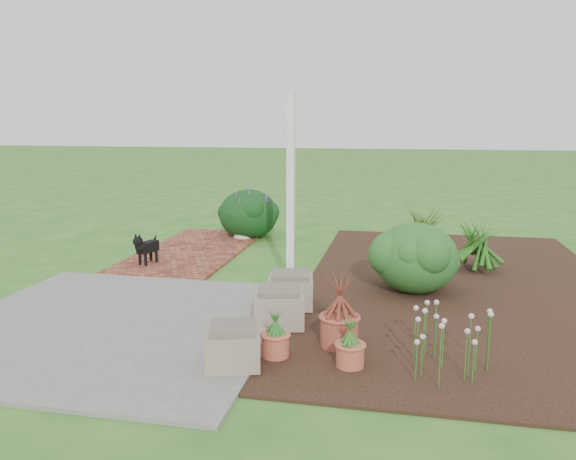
% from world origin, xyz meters
% --- Properties ---
extents(ground, '(80.00, 80.00, 0.00)m').
position_xyz_m(ground, '(0.00, 0.00, 0.00)').
color(ground, '#24641F').
rests_on(ground, ground).
extents(concrete_patio, '(3.50, 3.50, 0.04)m').
position_xyz_m(concrete_patio, '(-1.25, -1.75, 0.02)').
color(concrete_patio, '#5F5F5D').
rests_on(concrete_patio, ground).
extents(brick_path, '(1.60, 3.50, 0.04)m').
position_xyz_m(brick_path, '(-1.70, 1.75, 0.02)').
color(brick_path, maroon).
rests_on(brick_path, ground).
extents(garden_bed, '(4.00, 7.00, 0.03)m').
position_xyz_m(garden_bed, '(2.50, 0.50, 0.01)').
color(garden_bed, black).
rests_on(garden_bed, ground).
extents(veranda_post, '(0.10, 0.10, 2.50)m').
position_xyz_m(veranda_post, '(0.30, 0.10, 1.25)').
color(veranda_post, white).
rests_on(veranda_post, ground).
extents(stone_trough_near, '(0.57, 0.57, 0.31)m').
position_xyz_m(stone_trough_near, '(0.30, -2.48, 0.20)').
color(stone_trough_near, '#716853').
rests_on(stone_trough_near, concrete_patio).
extents(stone_trough_mid, '(0.61, 0.61, 0.34)m').
position_xyz_m(stone_trough_mid, '(0.48, -1.42, 0.21)').
color(stone_trough_mid, '#766C5B').
rests_on(stone_trough_mid, concrete_patio).
extents(stone_trough_far, '(0.59, 0.59, 0.34)m').
position_xyz_m(stone_trough_far, '(0.48, -0.80, 0.21)').
color(stone_trough_far, gray).
rests_on(stone_trough_far, concrete_patio).
extents(black_dog, '(0.24, 0.52, 0.45)m').
position_xyz_m(black_dog, '(-2.03, 0.67, 0.31)').
color(black_dog, black).
rests_on(black_dog, brick_path).
extents(cream_ceramic_urn, '(0.38, 0.38, 0.44)m').
position_xyz_m(cream_ceramic_urn, '(-1.16, 2.87, 0.26)').
color(cream_ceramic_urn, beige).
rests_on(cream_ceramic_urn, brick_path).
extents(evergreen_shrub, '(1.22, 1.22, 0.90)m').
position_xyz_m(evergreen_shrub, '(1.90, 0.14, 0.48)').
color(evergreen_shrub, '#113A16').
rests_on(evergreen_shrub, garden_bed).
extents(agapanthus_clump_back, '(1.14, 1.14, 0.88)m').
position_xyz_m(agapanthus_clump_back, '(2.77, 1.36, 0.47)').
color(agapanthus_clump_back, '#1B410D').
rests_on(agapanthus_clump_back, garden_bed).
extents(agapanthus_clump_front, '(1.23, 1.23, 0.88)m').
position_xyz_m(agapanthus_clump_front, '(2.08, 2.40, 0.47)').
color(agapanthus_clump_front, '#14380B').
rests_on(agapanthus_clump_front, garden_bed).
extents(pink_flower_patch, '(1.12, 1.12, 0.56)m').
position_xyz_m(pink_flower_patch, '(2.10, -2.23, 0.31)').
color(pink_flower_patch, '#113D0F').
rests_on(pink_flower_patch, garden_bed).
extents(terracotta_pot_bronze, '(0.47, 0.47, 0.30)m').
position_xyz_m(terracotta_pot_bronze, '(1.17, -1.85, 0.18)').
color(terracotta_pot_bronze, '#9A4534').
rests_on(terracotta_pot_bronze, garden_bed).
extents(terracotta_pot_small_left, '(0.31, 0.31, 0.21)m').
position_xyz_m(terracotta_pot_small_left, '(1.31, -2.29, 0.13)').
color(terracotta_pot_small_left, '#AE523A').
rests_on(terracotta_pot_small_left, garden_bed).
extents(terracotta_pot_small_right, '(0.30, 0.30, 0.21)m').
position_xyz_m(terracotta_pot_small_right, '(0.62, -2.21, 0.14)').
color(terracotta_pot_small_right, '#B3523C').
rests_on(terracotta_pot_small_right, garden_bed).
extents(purple_flowering_bush, '(1.19, 1.19, 0.94)m').
position_xyz_m(purple_flowering_bush, '(-1.11, 3.09, 0.47)').
color(purple_flowering_bush, black).
rests_on(purple_flowering_bush, ground).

